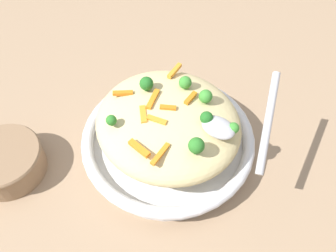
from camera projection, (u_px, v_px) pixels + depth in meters
The scene contains 21 objects.
ground_plane at pixel (168, 149), 0.66m from camera, with size 2.40×2.40×0.00m, color #9E7F60.
serving_bowl at pixel (168, 141), 0.64m from camera, with size 0.31×0.31×0.05m.
pasta_mound at pixel (168, 123), 0.60m from camera, with size 0.26×0.24×0.08m, color #DBC689.
carrot_piece_0 at pixel (139, 148), 0.53m from camera, with size 0.04×0.01×0.01m, color orange.
carrot_piece_1 at pixel (156, 119), 0.56m from camera, with size 0.03×0.01×0.01m, color orange.
carrot_piece_2 at pixel (153, 99), 0.58m from camera, with size 0.04×0.01×0.01m, color orange.
carrot_piece_3 at pixel (190, 98), 0.58m from camera, with size 0.03×0.01×0.01m, color orange.
carrot_piece_4 at pixel (123, 93), 0.60m from camera, with size 0.03×0.01×0.01m, color orange.
carrot_piece_5 at pixel (166, 107), 0.57m from camera, with size 0.03×0.01×0.01m, color orange.
carrot_piece_6 at pixel (160, 154), 0.52m from camera, with size 0.04×0.01×0.01m, color orange.
carrot_piece_7 at pixel (175, 71), 0.63m from camera, with size 0.04×0.01×0.01m, color orange.
carrot_piece_8 at pixel (143, 114), 0.57m from camera, with size 0.03×0.01×0.01m, color orange.
broccoli_floret_0 at pixel (185, 83), 0.60m from camera, with size 0.02×0.02×0.03m.
broccoli_floret_1 at pixel (196, 146), 0.51m from camera, with size 0.02×0.02×0.03m.
broccoli_floret_2 at pixel (111, 120), 0.55m from camera, with size 0.02×0.02×0.02m.
broccoli_floret_3 at pixel (206, 118), 0.55m from camera, with size 0.02×0.02×0.03m.
broccoli_floret_4 at pixel (206, 96), 0.58m from camera, with size 0.02×0.02×0.03m.
broccoli_floret_5 at pixel (233, 128), 0.54m from camera, with size 0.02×0.02×0.02m.
broccoli_floret_6 at pixel (146, 84), 0.59m from camera, with size 0.02×0.02×0.03m.
serving_spoon at pixel (235, 126), 0.53m from camera, with size 0.13×0.14×0.08m.
companion_bowl at pixel (6, 161), 0.61m from camera, with size 0.13×0.13×0.06m.
Camera 1 is at (0.22, -0.29, 0.56)m, focal length 37.33 mm.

